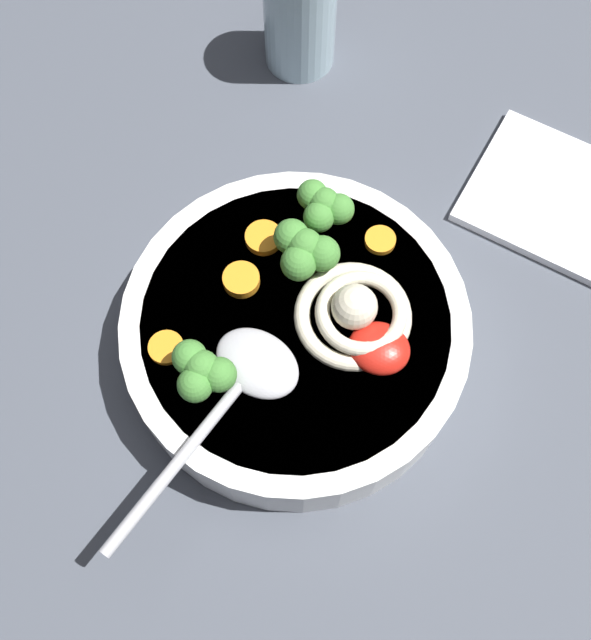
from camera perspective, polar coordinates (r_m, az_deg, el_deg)
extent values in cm
cube|color=#474C56|center=(57.72, 1.72, -1.87)|extent=(107.47, 107.47, 3.20)
cylinder|color=white|center=(53.46, 0.00, -1.11)|extent=(24.36, 24.36, 5.20)
cylinder|color=olive|center=(53.27, 0.00, -1.02)|extent=(21.44, 21.44, 4.78)
torus|color=beige|center=(50.74, 4.42, 0.34)|extent=(8.06, 8.06, 1.11)
torus|color=beige|center=(49.76, 4.93, 0.22)|extent=(8.63, 8.63, 1.00)
sphere|color=beige|center=(49.43, 4.53, 1.01)|extent=(3.13, 3.13, 3.13)
ellipsoid|color=#B7B7BC|center=(49.12, -2.95, -3.31)|extent=(6.99, 5.90, 1.60)
cylinder|color=#B7B7BC|center=(47.83, -8.49, -10.11)|extent=(4.95, 14.63, 0.80)
ellipsoid|color=red|center=(49.58, 6.42, -2.17)|extent=(4.17, 3.75, 1.88)
cylinder|color=#7A9E60|center=(52.33, 0.70, 4.64)|extent=(1.27, 1.27, 1.36)
sphere|color=#478938|center=(50.64, 0.72, 5.66)|extent=(2.49, 2.49, 2.49)
sphere|color=#478938|center=(50.66, 2.05, 5.11)|extent=(2.49, 2.49, 2.49)
sphere|color=#478938|center=(51.13, -0.31, 6.39)|extent=(2.49, 2.49, 2.49)
sphere|color=#478938|center=(50.24, 0.24, 4.39)|extent=(2.49, 2.49, 2.49)
cylinder|color=#7A9E60|center=(49.27, -6.94, -4.34)|extent=(1.17, 1.17, 1.26)
sphere|color=#478938|center=(47.60, -7.18, -3.64)|extent=(2.31, 2.31, 2.31)
sphere|color=#478938|center=(47.55, -5.87, -4.18)|extent=(2.31, 2.31, 2.31)
sphere|color=#478938|center=(48.07, -8.12, -2.82)|extent=(2.31, 2.31, 2.31)
sphere|color=#478938|center=(47.46, -7.70, -4.93)|extent=(2.31, 2.31, 2.31)
cylinder|color=#7A9E60|center=(54.23, 2.14, 7.99)|extent=(1.13, 1.13, 1.21)
sphere|color=#478938|center=(52.78, 2.20, 8.95)|extent=(2.21, 2.21, 2.21)
sphere|color=#478938|center=(52.80, 3.34, 8.48)|extent=(2.21, 2.21, 2.21)
sphere|color=#478938|center=(53.23, 1.31, 9.56)|extent=(2.21, 2.21, 2.21)
sphere|color=#478938|center=(52.36, 1.79, 7.90)|extent=(2.21, 2.21, 2.21)
cylinder|color=orange|center=(53.65, -2.46, 6.32)|extent=(2.66, 2.66, 0.63)
cylinder|color=orange|center=(51.89, -4.36, 2.67)|extent=(2.60, 2.60, 0.79)
cylinder|color=orange|center=(50.80, -9.88, -2.09)|extent=(2.41, 2.41, 0.46)
cylinder|color=orange|center=(53.93, 6.51, 6.10)|extent=(2.23, 2.23, 0.48)
cylinder|color=silver|center=(67.08, 0.34, 22.69)|extent=(6.16, 6.16, 11.08)
cube|color=white|center=(65.01, 19.40, 8.81)|extent=(15.64, 14.17, 0.80)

